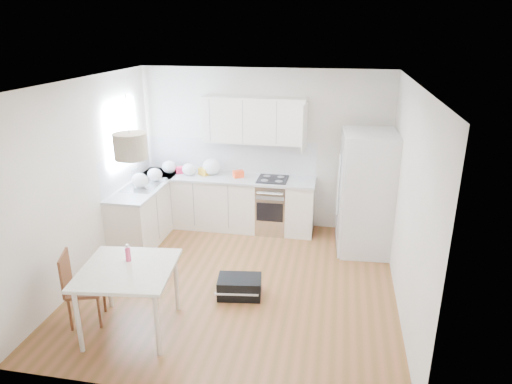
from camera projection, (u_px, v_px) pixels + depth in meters
The scene contains 29 objects.
floor at pixel (238, 282), 6.28m from camera, with size 4.20×4.20×0.00m, color brown.
ceiling at pixel (235, 82), 5.36m from camera, with size 4.20×4.20×0.00m, color white.
wall_back at pixel (264, 149), 7.76m from camera, with size 4.20×4.20×0.00m, color beige.
wall_left at pixel (86, 181), 6.18m from camera, with size 4.20×4.20×0.00m, color beige.
wall_right at pixel (408, 201), 5.46m from camera, with size 4.20×4.20×0.00m, color beige.
window_glassblock at pixel (122, 133), 7.10m from camera, with size 0.02×1.00×1.00m, color #BFE0F9.
cabinets_back at pixel (227, 203), 7.89m from camera, with size 3.00×0.60×0.88m, color white.
cabinets_left at pixel (148, 211), 7.55m from camera, with size 0.60×1.80×0.88m, color white.
counter_back at pixel (226, 178), 7.74m from camera, with size 3.02×0.64×0.04m, color #B8BBBD.
counter_left at pixel (145, 185), 7.39m from camera, with size 0.64×1.82×0.04m, color #B8BBBD.
backsplash_back at pixel (230, 156), 7.90m from camera, with size 3.00×0.01×0.58m, color white.
backsplash_left at pixel (127, 166), 7.33m from camera, with size 0.01×1.80×0.58m, color white.
upper_cabinets at pixel (254, 120), 7.46m from camera, with size 1.70×0.32×0.75m, color white.
range_oven at pixel (272, 206), 7.76m from camera, with size 0.50×0.61×0.88m, color #B7BABC, non-canonical shape.
sink at pixel (144, 185), 7.34m from camera, with size 0.50×0.80×0.16m, color #B7BABC, non-canonical shape.
refrigerator at pixel (367, 192), 6.95m from camera, with size 0.89×0.94×1.87m, color silver, non-canonical shape.
dining_table at pixel (128, 275), 5.08m from camera, with size 1.12×1.12×0.80m.
dining_chair at pixel (85, 288), 5.31m from camera, with size 0.38×0.38×0.90m, color #4D2917, non-canonical shape.
drink_bottle at pixel (128, 253), 5.17m from camera, with size 0.06×0.06×0.21m, color #E63F6F.
gym_bag at pixel (240, 287), 5.93m from camera, with size 0.56×0.37×0.26m, color black.
pendant_lamp at pixel (130, 146), 4.61m from camera, with size 0.34×0.34×0.26m, color #B9A98E.
grocery_bag_a at pixel (169, 167), 7.89m from camera, with size 0.25×0.21×0.22m, color white.
grocery_bag_b at pixel (189, 169), 7.76m from camera, with size 0.24×0.20×0.21m, color white.
grocery_bag_c at pixel (212, 167), 7.80m from camera, with size 0.32×0.27×0.28m, color white.
grocery_bag_d at pixel (155, 175), 7.49m from camera, with size 0.24×0.21×0.22m, color white.
grocery_bag_e at pixel (140, 180), 7.18m from camera, with size 0.26×0.22×0.24m, color white.
snack_orange at pixel (238, 174), 7.68m from camera, with size 0.17×0.11×0.12m, color #F94116.
snack_yellow at pixel (204, 172), 7.81m from camera, with size 0.17×0.11×0.12m, color gold.
snack_red at pixel (181, 170), 7.90m from camera, with size 0.17×0.10×0.11m, color red.
Camera 1 is at (1.24, -5.34, 3.32)m, focal length 32.00 mm.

